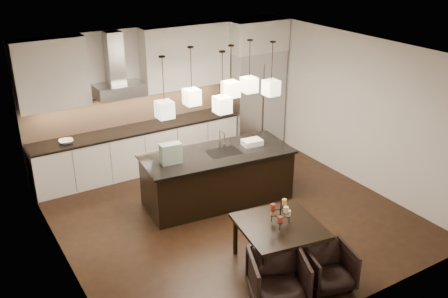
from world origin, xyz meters
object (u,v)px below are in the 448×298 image
armchair_left (278,278)px  armchair_right (328,267)px  dining_table (279,244)px  refrigerator (254,99)px  island_body (217,178)px

armchair_left → armchair_right: size_ratio=1.16×
dining_table → armchair_left: 0.76m
dining_table → armchair_right: dining_table is taller
refrigerator → island_body: 2.81m
refrigerator → dining_table: bearing=-119.7°
refrigerator → island_body: (-2.03, -1.84, -0.63)m
island_body → armchair_right: (0.08, -2.81, -0.16)m
refrigerator → dining_table: 4.58m
armchair_right → refrigerator: bearing=82.0°
refrigerator → armchair_right: refrigerator is taller
armchair_left → refrigerator: bearing=81.5°
armchair_left → island_body: bearing=98.2°
armchair_left → armchair_right: 0.78m
refrigerator → dining_table: size_ratio=1.93×
dining_table → armchair_right: bearing=-58.7°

